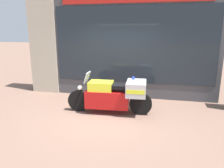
{
  "coord_description": "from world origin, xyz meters",
  "views": [
    {
      "loc": [
        1.43,
        -5.45,
        2.32
      ],
      "look_at": [
        0.03,
        0.75,
        0.71
      ],
      "focal_mm": 35.0,
      "sensor_mm": 36.0,
      "label": 1
    }
  ],
  "objects": [
    {
      "name": "ground_plane",
      "position": [
        0.0,
        0.0,
        0.0
      ],
      "size": [
        60.0,
        60.0,
        0.0
      ],
      "primitive_type": "plane",
      "color": "#7A5B4C"
    },
    {
      "name": "shop_building",
      "position": [
        -0.47,
        2.0,
        1.76
      ],
      "size": [
        6.6,
        0.55,
        3.51
      ],
      "color": "#424247",
      "rests_on": "ground"
    },
    {
      "name": "paramedic_motorcycle",
      "position": [
        0.21,
        0.26,
        0.55
      ],
      "size": [
        2.4,
        0.82,
        1.16
      ],
      "rotation": [
        0.0,
        0.0,
        3.21
      ],
      "color": "black",
      "rests_on": "ground"
    },
    {
      "name": "window_display",
      "position": [
        0.45,
        2.03,
        0.49
      ],
      "size": [
        5.1,
        0.3,
        2.1
      ],
      "color": "slate",
      "rests_on": "ground"
    }
  ]
}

